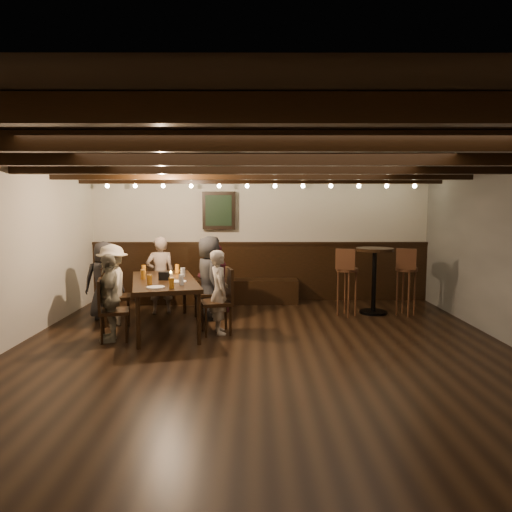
{
  "coord_description": "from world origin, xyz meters",
  "views": [
    {
      "loc": [
        -0.11,
        -5.35,
        1.8
      ],
      "look_at": [
        -0.09,
        1.3,
        1.1
      ],
      "focal_mm": 32.0,
      "sensor_mm": 36.0,
      "label": 1
    }
  ],
  "objects_px": {
    "dining_table": "(164,283)",
    "chair_left_far": "(113,322)",
    "chair_left_near": "(116,307)",
    "person_left_near": "(113,285)",
    "person_bench_left": "(104,280)",
    "person_left_far": "(110,297)",
    "person_bench_right": "(214,278)",
    "bar_stool_left": "(347,291)",
    "bar_stool_right": "(406,291)",
    "person_right_near": "(210,278)",
    "high_top_table": "(374,271)",
    "person_right_far": "(219,292)",
    "chair_right_far": "(218,314)",
    "chair_right_near": "(208,303)",
    "person_bench_centre": "(160,275)"
  },
  "relations": [
    {
      "from": "dining_table",
      "to": "chair_left_far",
      "type": "bearing_deg",
      "value": -147.92
    },
    {
      "from": "chair_left_near",
      "to": "person_left_near",
      "type": "height_order",
      "value": "person_left_near"
    },
    {
      "from": "person_bench_left",
      "to": "person_left_far",
      "type": "bearing_deg",
      "value": 96.34
    },
    {
      "from": "person_bench_right",
      "to": "person_left_near",
      "type": "xyz_separation_m",
      "value": [
        -1.48,
        -0.85,
        0.04
      ]
    },
    {
      "from": "chair_left_near",
      "to": "chair_left_far",
      "type": "bearing_deg",
      "value": 0.08
    },
    {
      "from": "person_bench_left",
      "to": "chair_left_near",
      "type": "bearing_deg",
      "value": 111.91
    },
    {
      "from": "bar_stool_left",
      "to": "chair_left_far",
      "type": "bearing_deg",
      "value": -134.35
    },
    {
      "from": "chair_left_far",
      "to": "person_left_near",
      "type": "relative_size",
      "value": 0.68
    },
    {
      "from": "bar_stool_right",
      "to": "person_right_near",
      "type": "bearing_deg",
      "value": -153.24
    },
    {
      "from": "chair_left_near",
      "to": "bar_stool_right",
      "type": "distance_m",
      "value": 4.72
    },
    {
      "from": "chair_left_far",
      "to": "person_right_near",
      "type": "height_order",
      "value": "person_right_near"
    },
    {
      "from": "person_left_far",
      "to": "high_top_table",
      "type": "height_order",
      "value": "person_left_far"
    },
    {
      "from": "chair_left_near",
      "to": "person_bench_right",
      "type": "bearing_deg",
      "value": 105.53
    },
    {
      "from": "chair_left_far",
      "to": "person_left_near",
      "type": "distance_m",
      "value": 0.97
    },
    {
      "from": "person_left_near",
      "to": "person_right_near",
      "type": "distance_m",
      "value": 1.5
    },
    {
      "from": "person_right_far",
      "to": "bar_stool_left",
      "type": "distance_m",
      "value": 2.29
    },
    {
      "from": "high_top_table",
      "to": "bar_stool_left",
      "type": "relative_size",
      "value": 0.99
    },
    {
      "from": "person_left_far",
      "to": "person_right_far",
      "type": "distance_m",
      "value": 1.5
    },
    {
      "from": "person_left_near",
      "to": "person_right_far",
      "type": "height_order",
      "value": "person_left_near"
    },
    {
      "from": "person_bench_left",
      "to": "person_bench_right",
      "type": "relative_size",
      "value": 1.08
    },
    {
      "from": "bar_stool_right",
      "to": "person_bench_left",
      "type": "bearing_deg",
      "value": -154.74
    },
    {
      "from": "chair_left_near",
      "to": "person_right_near",
      "type": "height_order",
      "value": "person_right_near"
    },
    {
      "from": "dining_table",
      "to": "bar_stool_right",
      "type": "relative_size",
      "value": 1.88
    },
    {
      "from": "chair_right_far",
      "to": "person_right_far",
      "type": "bearing_deg",
      "value": -90.0
    },
    {
      "from": "chair_left_far",
      "to": "person_right_far",
      "type": "distance_m",
      "value": 1.51
    },
    {
      "from": "chair_right_near",
      "to": "bar_stool_right",
      "type": "relative_size",
      "value": 0.76
    },
    {
      "from": "person_right_far",
      "to": "person_left_near",
      "type": "bearing_deg",
      "value": 59.04
    },
    {
      "from": "chair_left_near",
      "to": "chair_right_far",
      "type": "xyz_separation_m",
      "value": [
        1.62,
        -0.51,
        0.01
      ]
    },
    {
      "from": "person_right_near",
      "to": "person_right_far",
      "type": "distance_m",
      "value": 0.9
    },
    {
      "from": "person_left_far",
      "to": "person_left_near",
      "type": "bearing_deg",
      "value": -180.0
    },
    {
      "from": "chair_left_far",
      "to": "chair_right_far",
      "type": "xyz_separation_m",
      "value": [
        1.39,
        0.36,
        0.03
      ]
    },
    {
      "from": "bar_stool_right",
      "to": "dining_table",
      "type": "bearing_deg",
      "value": -144.78
    },
    {
      "from": "chair_left_far",
      "to": "chair_right_near",
      "type": "distance_m",
      "value": 1.69
    },
    {
      "from": "person_right_far",
      "to": "chair_left_far",
      "type": "bearing_deg",
      "value": 90.0
    },
    {
      "from": "person_bench_right",
      "to": "person_left_far",
      "type": "xyz_separation_m",
      "value": [
        -1.26,
        -1.72,
        0.01
      ]
    },
    {
      "from": "person_left_far",
      "to": "bar_stool_left",
      "type": "height_order",
      "value": "person_left_far"
    },
    {
      "from": "person_bench_centre",
      "to": "person_bench_right",
      "type": "xyz_separation_m",
      "value": [
        0.91,
        0.08,
        -0.07
      ]
    },
    {
      "from": "person_bench_left",
      "to": "person_right_near",
      "type": "relative_size",
      "value": 0.94
    },
    {
      "from": "person_bench_centre",
      "to": "chair_right_near",
      "type": "bearing_deg",
      "value": 140.13
    },
    {
      "from": "dining_table",
      "to": "person_bench_right",
      "type": "height_order",
      "value": "person_bench_right"
    },
    {
      "from": "person_left_near",
      "to": "person_right_near",
      "type": "relative_size",
      "value": 0.92
    },
    {
      "from": "chair_left_near",
      "to": "person_bench_left",
      "type": "xyz_separation_m",
      "value": [
        -0.29,
        0.39,
        0.36
      ]
    },
    {
      "from": "person_right_far",
      "to": "chair_right_far",
      "type": "bearing_deg",
      "value": 90.0
    },
    {
      "from": "person_bench_left",
      "to": "bar_stool_right",
      "type": "relative_size",
      "value": 1.11
    },
    {
      "from": "person_left_near",
      "to": "high_top_table",
      "type": "height_order",
      "value": "person_left_near"
    },
    {
      "from": "person_left_far",
      "to": "bar_stool_right",
      "type": "xyz_separation_m",
      "value": [
        4.49,
        1.46,
        -0.17
      ]
    },
    {
      "from": "person_bench_right",
      "to": "bar_stool_left",
      "type": "distance_m",
      "value": 2.26
    },
    {
      "from": "person_bench_centre",
      "to": "person_left_near",
      "type": "xyz_separation_m",
      "value": [
        -0.57,
        -0.77,
        -0.03
      ]
    },
    {
      "from": "chair_left_far",
      "to": "bar_stool_left",
      "type": "xyz_separation_m",
      "value": [
        3.46,
        1.4,
        0.16
      ]
    },
    {
      "from": "chair_left_far",
      "to": "person_bench_right",
      "type": "distance_m",
      "value": 2.13
    }
  ]
}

